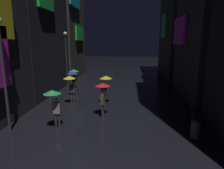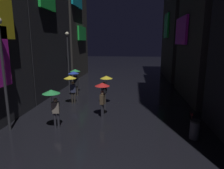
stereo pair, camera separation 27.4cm
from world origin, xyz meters
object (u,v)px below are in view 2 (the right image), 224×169
(streetlamp_left_near, at_px, (2,62))
(pedestrian_far_right_green, at_px, (75,74))
(streetlamp_left_far, at_px, (68,53))
(trash_bin, at_px, (195,129))
(bicycle_parked_at_storefront, at_px, (191,118))
(pedestrian_midstreet_left_blue, at_px, (74,77))
(pedestrian_foreground_right_yellow, at_px, (106,82))
(pedestrian_foreground_left_red, at_px, (102,90))
(pedestrian_near_crossing_green, at_px, (53,98))
(pedestrian_midstreet_centre_yellow, at_px, (71,82))

(streetlamp_left_near, bearing_deg, pedestrian_far_right_green, 82.06)
(streetlamp_left_far, height_order, trash_bin, streetlamp_left_far)
(bicycle_parked_at_storefront, xyz_separation_m, streetlamp_left_far, (-9.60, 8.20, 3.03))
(pedestrian_far_right_green, height_order, trash_bin, pedestrian_far_right_green)
(streetlamp_left_near, distance_m, streetlamp_left_far, 9.88)
(pedestrian_midstreet_left_blue, xyz_separation_m, pedestrian_foreground_right_yellow, (2.93, -1.99, 0.00))
(pedestrian_foreground_left_red, distance_m, pedestrian_foreground_right_yellow, 2.60)
(pedestrian_near_crossing_green, height_order, pedestrian_foreground_right_yellow, same)
(pedestrian_foreground_right_yellow, distance_m, pedestrian_midstreet_centre_yellow, 2.52)
(bicycle_parked_at_storefront, bearing_deg, pedestrian_near_crossing_green, -170.34)
(pedestrian_far_right_green, xyz_separation_m, pedestrian_midstreet_centre_yellow, (0.71, -3.52, 0.00))
(pedestrian_far_right_green, bearing_deg, pedestrian_midstreet_centre_yellow, -78.58)
(pedestrian_foreground_left_red, distance_m, streetlamp_left_near, 5.45)
(pedestrian_foreground_right_yellow, height_order, pedestrian_midstreet_centre_yellow, same)
(streetlamp_left_near, height_order, trash_bin, streetlamp_left_near)
(streetlamp_left_near, bearing_deg, bicycle_parked_at_storefront, 9.92)
(pedestrian_far_right_green, bearing_deg, pedestrian_midstreet_left_blue, -77.24)
(pedestrian_midstreet_left_blue, height_order, pedestrian_far_right_green, same)
(pedestrian_foreground_left_red, height_order, pedestrian_midstreet_centre_yellow, same)
(pedestrian_far_right_green, height_order, streetlamp_left_far, streetlamp_left_far)
(pedestrian_far_right_green, distance_m, streetlamp_left_far, 2.65)
(streetlamp_left_near, relative_size, streetlamp_left_far, 1.04)
(pedestrian_foreground_left_red, distance_m, pedestrian_midstreet_centre_yellow, 3.57)
(pedestrian_near_crossing_green, height_order, bicycle_parked_at_storefront, pedestrian_near_crossing_green)
(pedestrian_foreground_right_yellow, distance_m, trash_bin, 7.09)
(streetlamp_left_near, bearing_deg, pedestrian_foreground_left_red, 27.72)
(streetlamp_left_far, distance_m, trash_bin, 13.87)
(pedestrian_midstreet_centre_yellow, bearing_deg, pedestrian_foreground_left_red, -41.42)
(pedestrian_foreground_left_red, height_order, trash_bin, pedestrian_foreground_left_red)
(pedestrian_foreground_left_red, relative_size, streetlamp_left_far, 0.39)
(pedestrian_midstreet_centre_yellow, bearing_deg, pedestrian_foreground_right_yellow, 5.31)
(pedestrian_midstreet_left_blue, distance_m, bicycle_parked_at_storefront, 9.80)
(pedestrian_midstreet_left_blue, bearing_deg, pedestrian_midstreet_centre_yellow, -79.37)
(pedestrian_foreground_left_red, height_order, pedestrian_far_right_green, same)
(pedestrian_near_crossing_green, relative_size, streetlamp_left_near, 0.37)
(pedestrian_foreground_left_red, xyz_separation_m, pedestrian_midstreet_centre_yellow, (-2.68, 2.36, 0.00))
(pedestrian_midstreet_centre_yellow, relative_size, streetlamp_left_far, 0.39)
(pedestrian_foreground_left_red, xyz_separation_m, streetlamp_left_near, (-4.54, -2.38, 1.86))
(pedestrian_midstreet_centre_yellow, relative_size, streetlamp_left_near, 0.37)
(streetlamp_left_far, bearing_deg, pedestrian_far_right_green, -54.57)
(pedestrian_midstreet_left_blue, bearing_deg, pedestrian_foreground_left_red, -55.97)
(pedestrian_near_crossing_green, bearing_deg, pedestrian_midstreet_left_blue, 97.09)
(pedestrian_midstreet_left_blue, relative_size, bicycle_parked_at_storefront, 1.18)
(pedestrian_far_right_green, distance_m, trash_bin, 11.65)
(bicycle_parked_at_storefront, bearing_deg, streetlamp_left_near, -170.08)
(trash_bin, bearing_deg, pedestrian_foreground_left_red, 153.67)
(pedestrian_midstreet_centre_yellow, distance_m, streetlamp_left_near, 5.43)
(pedestrian_near_crossing_green, xyz_separation_m, bicycle_parked_at_storefront, (7.34, 1.25, -1.28))
(bicycle_parked_at_storefront, height_order, streetlamp_left_far, streetlamp_left_far)
(trash_bin, bearing_deg, pedestrian_foreground_right_yellow, 134.84)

